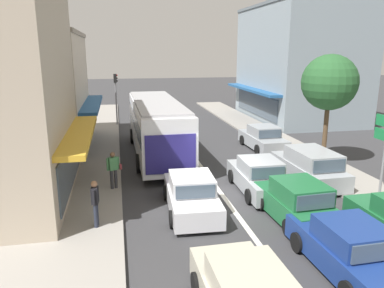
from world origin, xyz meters
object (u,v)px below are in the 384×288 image
Objects in this scene: sedan_queue_far_back at (191,195)px; pedestrian_browsing_midblock at (95,201)px; city_bus at (156,124)px; sedan_adjacent_lane_lead at (350,250)px; traffic_light_downstreet at (116,91)px; hatchback_behind_bus_mid at (296,202)px; parked_sedan_kerb_third at (263,139)px; street_tree_right at (330,83)px; pedestrian_with_handbag_near at (114,168)px; sedan_queue_gap_filler at (259,177)px; parked_wagon_kerb_second at (310,166)px.

sedan_queue_far_back is 2.62× the size of pedestrian_browsing_midblock.
city_bus is 13.52m from sedan_adjacent_lane_lead.
sedan_adjacent_lane_lead is 23.23m from traffic_light_downstreet.
hatchback_behind_bus_mid is 10.22m from parked_sedan_kerb_third.
city_bus is at bearing -76.67° from traffic_light_downstreet.
street_tree_right reaches higher than city_bus.
street_tree_right is 3.57× the size of pedestrian_browsing_midblock.
pedestrian_with_handbag_near is at bearing 130.13° from sedan_adjacent_lane_lead.
street_tree_right is (4.84, 3.10, 3.71)m from sedan_queue_gap_filler.
parked_wagon_kerb_second reaches higher than sedan_adjacent_lane_lead.
city_bus reaches higher than sedan_queue_far_back.
city_bus is at bearing 106.90° from sedan_adjacent_lane_lead.
hatchback_behind_bus_mid reaches higher than sedan_queue_gap_filler.
traffic_light_downstreet is (-6.19, 19.04, 2.15)m from hatchback_behind_bus_mid.
pedestrian_with_handbag_near is at bearing -114.48° from city_bus.
pedestrian_browsing_midblock is (-6.99, 0.69, 0.36)m from hatchback_behind_bus_mid.
pedestrian_with_handbag_near reaches higher than sedan_queue_far_back.
pedestrian_with_handbag_near and pedestrian_browsing_midblock have the same top height.
sedan_queue_far_back is at bearing -126.68° from parked_sedan_kerb_third.
sedan_adjacent_lane_lead is 2.60× the size of pedestrian_browsing_midblock.
sedan_queue_gap_filler is 2.60× the size of pedestrian_browsing_midblock.
parked_wagon_kerb_second is at bearing 56.07° from hatchback_behind_bus_mid.
parked_wagon_kerb_second is at bearing 14.60° from sedan_queue_gap_filler.
pedestrian_with_handbag_near is (-0.21, -14.76, -1.79)m from traffic_light_downstreet.
pedestrian_with_handbag_near reaches higher than parked_wagon_kerb_second.
parked_sedan_kerb_third is (6.19, 8.31, 0.00)m from sedan_queue_far_back.
city_bus is 7.68m from sedan_queue_gap_filler.
street_tree_right is (10.80, -12.92, 1.51)m from traffic_light_downstreet.
street_tree_right is (4.65, 9.38, 3.71)m from sedan_adjacent_lane_lead.
sedan_queue_far_back is at bearing -150.68° from street_tree_right.
hatchback_behind_bus_mid is 0.89× the size of parked_sedan_kerb_third.
sedan_adjacent_lane_lead is 11.10m from street_tree_right.
parked_wagon_kerb_second is 9.98m from pedestrian_browsing_midblock.
city_bus is at bearing 71.29° from pedestrian_browsing_midblock.
city_bus is 9.72m from traffic_light_downstreet.
sedan_adjacent_lane_lead is 0.99× the size of sedan_queue_far_back.
traffic_light_downstreet reaches higher than parked_wagon_kerb_second.
traffic_light_downstreet reaches higher than sedan_queue_gap_filler.
city_bus is at bearing 112.35° from hatchback_behind_bus_mid.
parked_wagon_kerb_second is at bearing -60.36° from traffic_light_downstreet.
hatchback_behind_bus_mid reaches higher than sedan_adjacent_lane_lead.
city_bus is 2.57× the size of sedan_queue_gap_filler.
hatchback_behind_bus_mid is at bearing -67.65° from city_bus.
parked_sedan_kerb_third is at bearing 43.52° from pedestrian_browsing_midblock.
traffic_light_downstreet is at bearing 98.69° from sedan_queue_far_back.
parked_sedan_kerb_third is (6.63, 0.23, -1.22)m from city_bus.
sedan_queue_far_back is 2.62× the size of pedestrian_with_handbag_near.
hatchback_behind_bus_mid is 2.31× the size of pedestrian_browsing_midblock.
sedan_adjacent_lane_lead is at bearing -90.75° from hatchback_behind_bus_mid.
hatchback_behind_bus_mid is 0.65× the size of street_tree_right.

